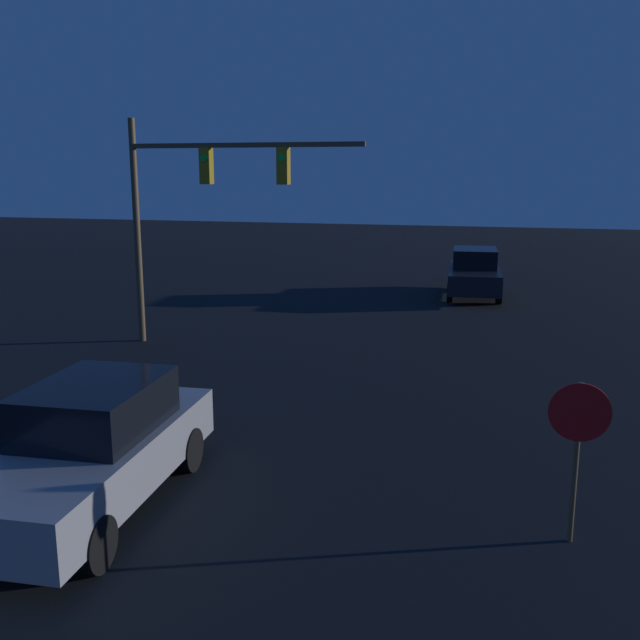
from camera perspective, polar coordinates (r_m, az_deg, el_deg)
The scene contains 4 objects.
car_near at distance 10.40m, azimuth -17.74°, elevation -9.70°, with size 2.12×4.79×1.74m.
car_far at distance 26.99m, azimuth 12.24°, elevation 3.71°, with size 2.13×4.79×1.74m.
traffic_signal_mast at distance 18.87m, azimuth -10.05°, elevation 9.97°, with size 6.25×0.30×5.91m.
stop_sign at distance 9.35m, azimuth 19.95°, elevation -8.45°, with size 0.74×0.07×2.09m.
Camera 1 is at (3.37, -0.48, 4.60)m, focal length 40.00 mm.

